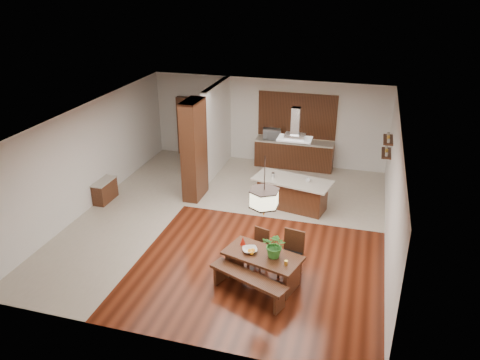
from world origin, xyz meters
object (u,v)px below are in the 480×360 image
(dining_chair_left, at_px, (258,248))
(pendant_lantern, at_px, (264,187))
(dining_table, at_px, (263,262))
(dining_chair_right, at_px, (290,255))
(microwave, at_px, (272,134))
(island_cup, at_px, (308,180))
(fruit_bowl, at_px, (250,250))
(hallway_console, at_px, (105,191))
(range_hood, at_px, (296,124))
(foliage_plant, at_px, (275,245))
(kitchen_island, at_px, (292,193))
(dining_bench, at_px, (248,286))

(dining_chair_left, bearing_deg, pendant_lantern, -49.29)
(dining_table, xyz_separation_m, dining_chair_left, (-0.25, 0.59, -0.07))
(dining_chair_right, relative_size, microwave, 1.75)
(dining_chair_left, xyz_separation_m, pendant_lantern, (0.25, -0.59, 1.82))
(pendant_lantern, relative_size, island_cup, 9.72)
(island_cup, distance_m, microwave, 3.47)
(fruit_bowl, bearing_deg, hallway_console, 153.48)
(dining_chair_right, bearing_deg, range_hood, 109.97)
(island_cup, height_order, microwave, microwave)
(pendant_lantern, height_order, foliage_plant, pendant_lantern)
(hallway_console, height_order, range_hood, range_hood)
(kitchen_island, bearing_deg, dining_chair_right, -68.91)
(fruit_bowl, height_order, kitchen_island, kitchen_island)
(dining_chair_left, distance_m, range_hood, 3.61)
(pendant_lantern, relative_size, microwave, 2.20)
(pendant_lantern, height_order, island_cup, pendant_lantern)
(dining_bench, height_order, microwave, microwave)
(dining_bench, relative_size, kitchen_island, 0.77)
(dining_table, relative_size, microwave, 3.00)
(pendant_lantern, relative_size, fruit_bowl, 4.19)
(fruit_bowl, bearing_deg, range_hood, 85.25)
(pendant_lantern, bearing_deg, dining_chair_left, 112.96)
(hallway_console, xyz_separation_m, range_hood, (5.27, 1.05, 2.15))
(dining_chair_left, relative_size, range_hood, 0.96)
(dining_bench, bearing_deg, kitchen_island, 87.65)
(fruit_bowl, distance_m, range_hood, 3.95)
(foliage_plant, distance_m, microwave, 6.70)
(hallway_console, height_order, dining_chair_left, dining_chair_left)
(hallway_console, xyz_separation_m, dining_table, (5.26, -2.51, 0.18))
(hallway_console, xyz_separation_m, island_cup, (5.69, 0.97, 0.62))
(dining_table, distance_m, microwave, 6.66)
(fruit_bowl, height_order, island_cup, island_cup)
(dining_chair_right, height_order, fruit_bowl, dining_chair_right)
(fruit_bowl, bearing_deg, kitchen_island, 85.24)
(microwave, bearing_deg, dining_chair_right, -87.83)
(dining_table, relative_size, dining_bench, 1.02)
(pendant_lantern, distance_m, range_hood, 3.56)
(kitchen_island, distance_m, microwave, 3.28)
(dining_table, relative_size, fruit_bowl, 5.71)
(microwave, bearing_deg, range_hood, -81.06)
(dining_bench, height_order, dining_chair_right, dining_chair_right)
(island_cup, xyz_separation_m, microwave, (-1.67, 3.03, 0.18))
(pendant_lantern, bearing_deg, hallway_console, 154.51)
(pendant_lantern, bearing_deg, dining_bench, -106.33)
(fruit_bowl, relative_size, microwave, 0.52)
(dining_table, distance_m, pendant_lantern, 1.75)
(range_hood, relative_size, island_cup, 6.68)
(dining_bench, relative_size, fruit_bowl, 5.59)
(foliage_plant, xyz_separation_m, kitchen_island, (-0.26, 3.57, -0.50))
(fruit_bowl, xyz_separation_m, island_cup, (0.72, 3.45, 0.22))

